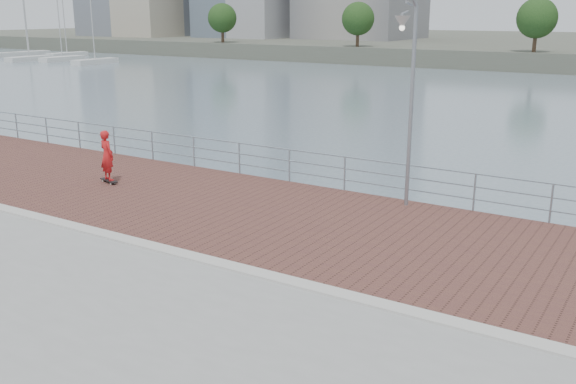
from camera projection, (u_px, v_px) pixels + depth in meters
The scene contains 8 objects.
water at pixel (242, 351), 14.64m from camera, with size 400.00×400.00×0.00m, color slate.
brick_lane at pixel (320, 225), 17.03m from camera, with size 40.00×6.80×0.02m, color brown.
curb at pixel (240, 268), 14.09m from camera, with size 40.00×0.40×0.06m, color #B7B5AD.
guardrail at pixel (375, 174), 19.61m from camera, with size 39.06×0.06×1.13m.
street_lamp at pixel (408, 67), 17.32m from camera, with size 0.41×1.20×5.66m.
skateboard at pixel (109, 180), 21.18m from camera, with size 0.87×0.43×0.10m.
skateboarder at pixel (107, 156), 20.95m from camera, with size 0.61×0.40×1.67m, color red.
marina at pixel (45, 56), 104.62m from camera, with size 27.08×17.11×11.25m.
Camera 1 is at (7.87, -10.53, 5.47)m, focal length 40.00 mm.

